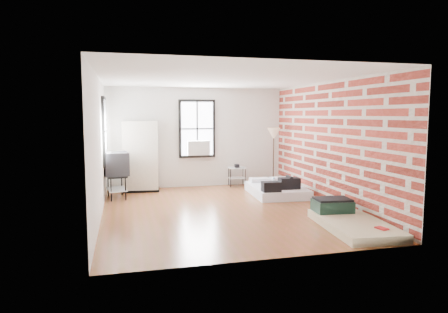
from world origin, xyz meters
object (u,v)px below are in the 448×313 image
object	(u,v)px
mattress_bare	(349,220)
tv_stand	(116,165)
wardrobe	(141,157)
side_table	(237,171)
floor_lamp	(274,136)
mattress_main	(277,189)

from	to	relation	value
mattress_bare	tv_stand	size ratio (longest dim) A/B	1.79
mattress_bare	wardrobe	bearing A→B (deg)	134.06
side_table	tv_stand	bearing A→B (deg)	-165.40
mattress_bare	floor_lamp	distance (m)	4.37
mattress_main	mattress_bare	distance (m)	3.04
mattress_main	mattress_bare	size ratio (longest dim) A/B	0.89
mattress_bare	side_table	world-z (taller)	side_table
mattress_main	tv_stand	xyz separation A→B (m)	(-3.96, 0.61, 0.67)
mattress_main	tv_stand	world-z (taller)	tv_stand
mattress_bare	tv_stand	world-z (taller)	tv_stand
wardrobe	floor_lamp	bearing A→B (deg)	1.23
mattress_bare	tv_stand	xyz separation A→B (m)	(-4.16, 3.65, 0.69)
wardrobe	tv_stand	bearing A→B (deg)	-122.55
floor_lamp	tv_stand	size ratio (longest dim) A/B	1.48
mattress_main	side_table	xyz separation A→B (m)	(-0.64, 1.47, 0.27)
mattress_main	mattress_bare	xyz separation A→B (m)	(0.20, -3.04, -0.03)
mattress_main	side_table	size ratio (longest dim) A/B	2.83
wardrobe	mattress_bare	bearing A→B (deg)	-45.92
mattress_bare	floor_lamp	xyz separation A→B (m)	(0.14, 4.16, 1.31)
floor_lamp	tv_stand	distance (m)	4.37
mattress_main	tv_stand	size ratio (longest dim) A/B	1.58
mattress_main	side_table	world-z (taller)	side_table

